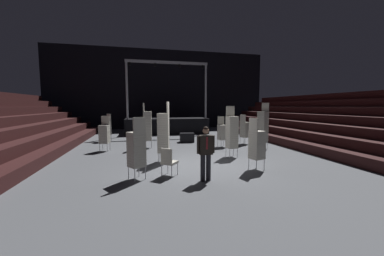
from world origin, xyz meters
TOP-DOWN VIEW (x-y plane):
  - ground_plane at (0.00, 0.00)m, footprint 22.00×30.00m
  - arena_end_wall at (0.00, 15.00)m, footprint 22.00×0.30m
  - bleacher_bank_right at (8.38, 1.00)m, footprint 5.25×24.00m
  - stage_riser at (0.00, 10.69)m, footprint 6.77×2.85m
  - man_with_tie at (-0.24, -1.97)m, footprint 0.57×0.24m
  - chair_stack_front_left at (4.01, 4.08)m, footprint 0.58×0.58m
  - chair_stack_front_right at (4.20, 2.33)m, footprint 0.59×0.59m
  - chair_stack_mid_left at (1.85, 0.96)m, footprint 0.47×0.47m
  - chair_stack_mid_right at (2.33, 3.44)m, footprint 0.51×0.51m
  - chair_stack_mid_centre at (-1.80, 4.07)m, footprint 0.47×0.47m
  - chair_stack_rear_left at (-4.33, 6.98)m, footprint 0.62×0.62m
  - chair_stack_rear_right at (-2.30, -1.35)m, footprint 0.61×0.61m
  - chair_stack_rear_centre at (-1.26, 0.67)m, footprint 0.53×0.53m
  - chair_stack_aisle_left at (1.89, -1.21)m, footprint 0.54×0.54m
  - chair_stack_aisle_right at (-3.97, 3.64)m, footprint 0.53×0.53m
  - equipment_road_case at (0.72, 5.54)m, footprint 0.96×0.70m
  - loose_chair_near_man at (-1.30, -1.26)m, footprint 0.62×0.62m

SIDE VIEW (x-z plane):
  - ground_plane at x=0.00m, z-range -0.10..0.00m
  - equipment_road_case at x=0.72m, z-range 0.00..0.59m
  - loose_chair_near_man at x=-1.30m, z-range 0.06..1.01m
  - stage_riser at x=0.00m, z-range -2.19..3.63m
  - chair_stack_mid_right at x=2.33m, z-range 0.00..1.71m
  - chair_stack_front_left at x=4.01m, z-range 0.00..1.80m
  - chair_stack_rear_left at x=-4.33m, z-range 0.00..1.80m
  - chair_stack_aisle_right at x=-3.97m, z-range 0.00..1.80m
  - chair_stack_aisle_left at x=1.89m, z-range 0.00..1.88m
  - man_with_tie at x=-0.24m, z-range 0.11..1.79m
  - chair_stack_rear_right at x=-2.30m, z-range 0.00..1.97m
  - chair_stack_mid_left at x=1.85m, z-range 0.00..2.30m
  - chair_stack_front_right at x=4.20m, z-range 0.00..2.47m
  - chair_stack_mid_centre at x=-1.80m, z-range 0.00..2.47m
  - chair_stack_rear_centre at x=-1.26m, z-range 0.00..2.47m
  - bleacher_bank_right at x=8.38m, z-range 0.00..3.15m
  - arena_end_wall at x=0.00m, z-range 0.00..8.00m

